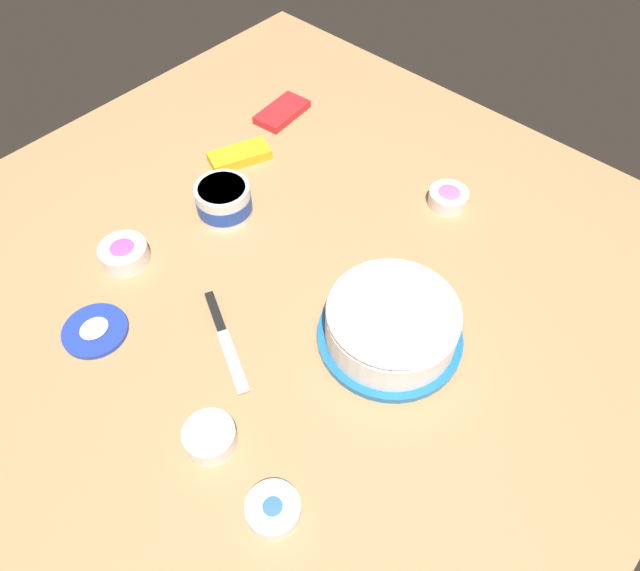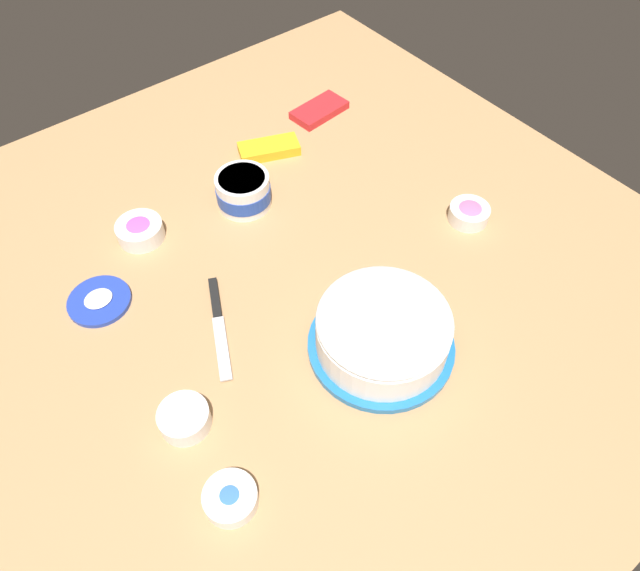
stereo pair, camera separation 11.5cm
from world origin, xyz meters
name	(u,v)px [view 2 (the right image)]	position (x,y,z in m)	size (l,w,h in m)	color
ground_plane	(290,271)	(0.00, 0.00, 0.00)	(1.54, 1.54, 0.00)	tan
frosted_cake	(383,332)	(-0.02, 0.25, 0.05)	(0.27, 0.27, 0.11)	#1E6BB2
frosting_tub	(243,190)	(-0.04, -0.22, 0.04)	(0.12, 0.12, 0.08)	white
frosting_tub_lid	(99,301)	(0.34, -0.17, 0.01)	(0.12, 0.12, 0.02)	#233DAD
spreading_knife	(218,318)	(0.18, 0.01, 0.01)	(0.12, 0.22, 0.01)	silver
sprinkle_bowl_pink	(469,213)	(-0.40, 0.12, 0.02)	(0.09, 0.09, 0.04)	white
sprinkle_bowl_blue	(230,498)	(0.35, 0.32, 0.02)	(0.09, 0.09, 0.03)	white
sprinkle_bowl_rainbow	(140,230)	(0.19, -0.28, 0.02)	(0.10, 0.10, 0.04)	white
sprinkle_bowl_yellow	(184,418)	(0.34, 0.16, 0.02)	(0.09, 0.09, 0.04)	white
candy_box_lower	(269,149)	(-0.19, -0.34, 0.01)	(0.15, 0.06, 0.02)	yellow
candy_box_upper	(319,110)	(-0.38, -0.39, 0.01)	(0.15, 0.08, 0.02)	red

